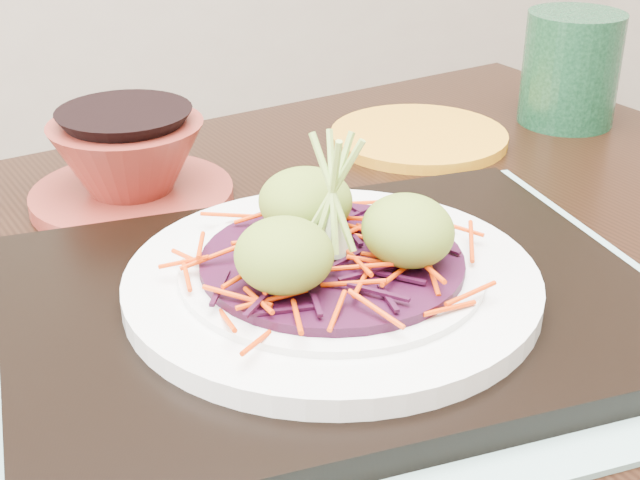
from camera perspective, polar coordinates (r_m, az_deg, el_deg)
name	(u,v)px	position (r m, az deg, el deg)	size (l,w,h in m)	color
dining_table	(280,389)	(0.70, -2.57, -9.52)	(1.19, 0.89, 0.68)	black
placemat	(332,319)	(0.61, 0.75, -5.07)	(0.49, 0.38, 0.00)	#7FA49C
serving_tray	(332,304)	(0.61, 0.76, -4.13)	(0.43, 0.32, 0.02)	black
white_plate	(332,280)	(0.60, 0.77, -2.57)	(0.28, 0.28, 0.02)	silver
cabbage_bed	(332,261)	(0.59, 0.78, -1.38)	(0.18, 0.18, 0.01)	#320A23
carrot_julienne	(332,250)	(0.58, 0.78, -0.65)	(0.21, 0.21, 0.01)	red
guacamole_scoops	(333,228)	(0.58, 0.82, 0.75)	(0.15, 0.13, 0.05)	olive
scallion_garnish	(332,198)	(0.57, 0.81, 2.70)	(0.06, 0.06, 0.10)	#8AB046
terracotta_bowl_set	(130,168)	(0.79, -12.09, 4.55)	(0.20, 0.20, 0.07)	maroon
yellow_plate	(419,137)	(0.93, 6.34, 6.58)	(0.18, 0.18, 0.01)	orange
green_jar	(571,69)	(1.00, 15.75, 10.51)	(0.10, 0.10, 0.12)	#194628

